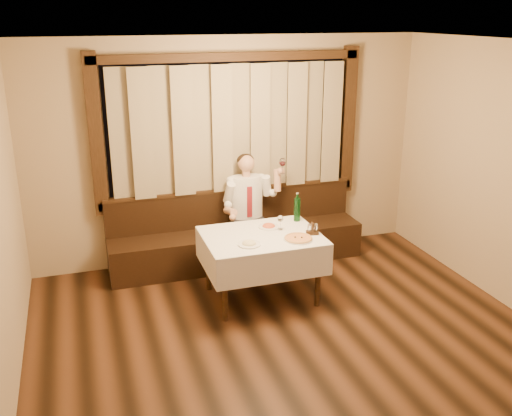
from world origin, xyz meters
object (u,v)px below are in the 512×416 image
object	(u,v)px
pasta_cream	(249,242)
cruet_caddy	(312,230)
pasta_red	(269,225)
dining_table	(262,244)
green_bottle	(297,209)
banquette	(236,239)
seated_man	(249,202)
pizza	(298,238)

from	to	relation	value
pasta_cream	cruet_caddy	distance (m)	0.75
pasta_red	cruet_caddy	xyz separation A→B (m)	(0.38, -0.35, 0.02)
dining_table	pasta_cream	world-z (taller)	pasta_cream
dining_table	green_bottle	world-z (taller)	green_bottle
dining_table	cruet_caddy	xyz separation A→B (m)	(0.53, -0.16, 0.15)
dining_table	pasta_cream	xyz separation A→B (m)	(-0.21, -0.23, 0.14)
pasta_red	pasta_cream	world-z (taller)	pasta_cream
banquette	seated_man	xyz separation A→B (m)	(0.14, -0.09, 0.51)
cruet_caddy	seated_man	distance (m)	1.16
banquette	cruet_caddy	size ratio (longest dim) A/B	22.75
pasta_cream	seated_man	distance (m)	1.22
green_bottle	pasta_red	bearing A→B (deg)	-164.82
green_bottle	cruet_caddy	world-z (taller)	green_bottle
pizza	pasta_cream	world-z (taller)	pasta_cream
dining_table	pizza	bearing A→B (deg)	-37.13
pizza	dining_table	bearing A→B (deg)	142.87
pizza	pasta_red	bearing A→B (deg)	112.32
banquette	green_bottle	size ratio (longest dim) A/B	9.41
pasta_cream	green_bottle	xyz separation A→B (m)	(0.74, 0.52, 0.11)
dining_table	banquette	bearing A→B (deg)	90.00
banquette	pizza	size ratio (longest dim) A/B	10.15
pasta_cream	pizza	bearing A→B (deg)	-2.17
pizza	seated_man	xyz separation A→B (m)	(-0.19, 1.18, 0.05)
banquette	green_bottle	distance (m)	1.08
banquette	pasta_cream	world-z (taller)	banquette
pasta_red	seated_man	size ratio (longest dim) A/B	0.16
pasta_cream	seated_man	world-z (taller)	seated_man
pizza	banquette	bearing A→B (deg)	104.49
pizza	seated_man	bearing A→B (deg)	98.94
pasta_cream	green_bottle	bearing A→B (deg)	35.18
banquette	pasta_red	size ratio (longest dim) A/B	13.76
cruet_caddy	seated_man	world-z (taller)	seated_man
pasta_cream	banquette	bearing A→B (deg)	80.34
dining_table	green_bottle	xyz separation A→B (m)	(0.53, 0.30, 0.25)
banquette	dining_table	bearing A→B (deg)	-90.00
pasta_cream	seated_man	xyz separation A→B (m)	(0.36, 1.16, 0.03)
dining_table	cruet_caddy	distance (m)	0.57
pasta_red	pizza	bearing A→B (deg)	-67.68
pasta_red	dining_table	bearing A→B (deg)	-127.64
dining_table	pasta_red	world-z (taller)	pasta_red
seated_man	cruet_caddy	bearing A→B (deg)	-70.46
banquette	seated_man	distance (m)	0.54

